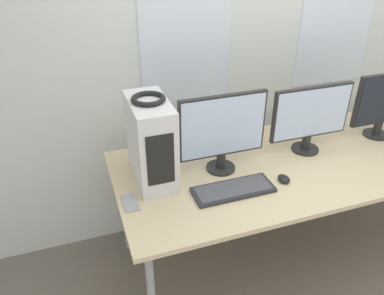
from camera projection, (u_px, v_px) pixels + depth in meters
wall_back at (263, 40)px, 2.50m from camera, size 8.00×0.07×2.70m
desk at (300, 165)px, 2.32m from camera, size 2.27×0.95×0.77m
pc_tower at (151, 142)px, 2.01m from camera, size 0.20×0.40×0.47m
headphones at (148, 99)px, 1.88m from camera, size 0.18×0.18×0.03m
monitor_main at (222, 131)px, 2.08m from camera, size 0.51×0.17×0.47m
monitor_right_near at (311, 117)px, 2.27m from camera, size 0.52×0.17×0.43m
keyboard at (233, 190)px, 2.01m from camera, size 0.44×0.17×0.02m
mouse at (284, 179)px, 2.09m from camera, size 0.06×0.08×0.03m
cell_phone at (130, 203)px, 1.92m from camera, size 0.08×0.15×0.01m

